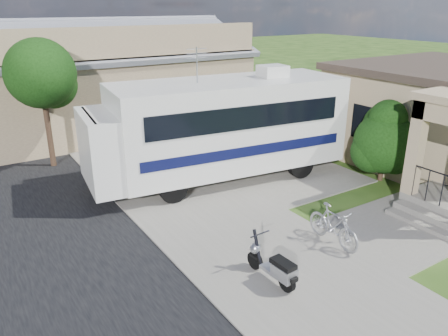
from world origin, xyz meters
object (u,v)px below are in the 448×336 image
motorhome (220,126)px  shrub (385,139)px  bicycle (333,228)px  garden_hose (406,209)px  scooter (274,266)px

motorhome → shrub: (4.56, -2.99, -0.46)m
bicycle → garden_hose: (3.18, 0.19, -0.40)m
motorhome → scooter: (-2.25, -5.70, -1.43)m
shrub → scooter: shrub is taller
motorhome → scooter: 6.30m
motorhome → scooter: motorhome is taller
motorhome → shrub: 5.47m
bicycle → garden_hose: size_ratio=3.80×
shrub → scooter: bearing=-158.3°
motorhome → garden_hose: motorhome is taller
motorhome → shrub: motorhome is taller
motorhome → bicycle: (-0.04, -5.25, -1.37)m
motorhome → shrub: bearing=-26.4°
bicycle → garden_hose: bearing=4.8°
scooter → bicycle: (2.21, 0.46, 0.06)m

